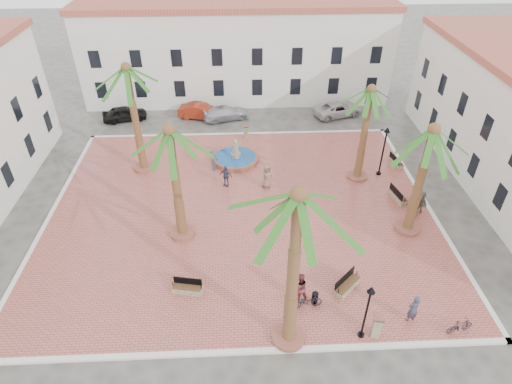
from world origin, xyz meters
TOP-DOWN VIEW (x-y plane):
  - ground at (0.00, 0.00)m, footprint 120.00×120.00m
  - plaza at (0.00, 0.00)m, footprint 26.00×22.00m
  - kerb_n at (0.00, 11.00)m, footprint 26.30×0.30m
  - kerb_s at (0.00, -11.00)m, footprint 26.30×0.30m
  - kerb_e at (13.00, 0.00)m, footprint 0.30×22.30m
  - kerb_w at (-13.00, 0.00)m, footprint 0.30×22.30m
  - building_north at (-0.00, 19.99)m, footprint 30.40×7.40m
  - fountain at (-0.35, 6.43)m, footprint 3.70×3.70m
  - palm_nw at (-7.55, 5.50)m, footprint 5.10×5.10m
  - palm_sw at (-3.82, -2.36)m, footprint 5.23×5.23m
  - palm_s at (2.12, -10.40)m, footprint 5.38×5.38m
  - palm_e at (10.71, -2.56)m, footprint 5.38×5.38m
  - palm_ne at (8.89, 3.53)m, footprint 4.84×4.84m
  - bench_s at (-3.10, -7.18)m, footprint 1.74×0.81m
  - bench_se at (5.68, -7.40)m, footprint 1.77×1.73m
  - bench_e at (11.09, 0.65)m, footprint 0.91×1.84m
  - bench_ne at (12.38, 5.20)m, footprint 0.79×1.66m
  - lamppost_s at (5.75, -10.40)m, footprint 0.39×0.39m
  - lamppost_e at (10.67, 3.90)m, footprint 0.44×0.44m
  - bollard_se at (6.44, -10.40)m, footprint 0.60×0.60m
  - bollard_n at (0.57, 10.02)m, footprint 0.47×0.47m
  - bollard_e at (11.56, -1.09)m, footprint 0.67×0.67m
  - litter_bin at (3.77, -8.20)m, footprint 0.35×0.35m
  - cyclist_a at (8.50, -9.59)m, footprint 0.74×0.59m
  - bicycle_a at (3.27, -8.52)m, footprint 1.76×0.81m
  - cyclist_b at (2.96, -7.94)m, footprint 1.00×0.84m
  - bicycle_b at (10.68, -10.40)m, footprint 1.52×0.70m
  - pedestrian_fountain_a at (1.90, 2.61)m, footprint 1.08×0.97m
  - pedestrian_fountain_b at (-1.09, 2.94)m, footprint 1.06×0.78m
  - pedestrian_north at (-2.00, 5.11)m, footprint 1.02×1.31m
  - pedestrian_east at (12.15, -0.70)m, footprint 0.80×1.56m
  - car_black at (-10.79, 14.42)m, footprint 4.33×2.60m
  - car_red at (-3.57, 14.55)m, footprint 4.53×2.39m
  - car_silver at (-1.21, 14.21)m, footprint 4.79×3.01m
  - car_white at (9.63, 14.51)m, footprint 5.18×3.57m

SIDE VIEW (x-z plane):
  - ground at x=0.00m, z-range 0.00..0.00m
  - plaza at x=0.00m, z-range 0.00..0.15m
  - kerb_n at x=0.00m, z-range 0.00..0.16m
  - kerb_s at x=0.00m, z-range 0.00..0.16m
  - kerb_e at x=13.00m, z-range 0.00..0.16m
  - kerb_w at x=-13.00m, z-range 0.00..0.16m
  - bench_ne at x=12.38m, z-range -0.03..0.81m
  - bench_s at x=-3.10m, z-range -0.04..0.84m
  - fountain at x=-0.35m, z-range -0.55..1.37m
  - bench_e at x=11.09m, z-range -0.05..0.88m
  - bench_se at x=5.68m, z-range -0.07..0.93m
  - litter_bin at x=3.77m, z-range 0.15..0.83m
  - bicycle_b at x=10.68m, z-range 0.15..1.03m
  - bicycle_a at x=3.27m, z-range 0.15..1.04m
  - car_silver at x=-1.21m, z-range 0.00..1.29m
  - car_white at x=9.63m, z-range 0.00..1.31m
  - car_black at x=-10.79m, z-range 0.00..1.38m
  - car_red at x=-3.57m, z-range 0.00..1.42m
  - bollard_n at x=0.57m, z-range 0.17..1.43m
  - bollard_se at x=6.44m, z-range 0.18..1.60m
  - bollard_e at x=11.56m, z-range 0.18..1.73m
  - pedestrian_east at x=12.15m, z-range 0.15..1.76m
  - pedestrian_fountain_b at x=-1.09m, z-range 0.15..1.83m
  - cyclist_a at x=8.50m, z-range 0.15..1.93m
  - pedestrian_north at x=-2.00m, z-range 0.15..1.93m
  - cyclist_b at x=2.96m, z-range 0.15..1.98m
  - pedestrian_fountain_a at x=1.90m, z-range 0.15..2.01m
  - lamppost_s at x=5.75m, z-range 0.79..4.37m
  - lamppost_e at x=10.67m, z-range 0.87..4.93m
  - building_north at x=0.00m, z-range 0.02..9.52m
  - palm_ne at x=8.89m, z-range 2.74..10.19m
  - palm_e at x=10.71m, z-range 2.73..10.36m
  - palm_sw at x=-3.82m, z-range 2.84..10.65m
  - palm_nw at x=-7.55m, z-range 3.18..11.71m
  - palm_s at x=2.12m, z-range 3.45..12.68m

